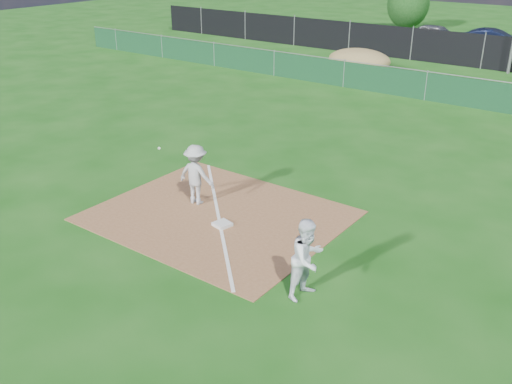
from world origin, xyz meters
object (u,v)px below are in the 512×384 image
Objects in this scene: runner at (308,259)px; tree_left at (408,4)px; car_mid at (494,41)px; first_base at (222,224)px; car_left at (436,35)px; play_at_first at (196,175)px.

runner is 36.42m from tree_left.
car_mid is at bearing -35.58° from tree_left.
car_left reaches higher than first_base.
first_base is 0.23× the size of runner.
car_mid is at bearing 89.63° from play_at_first.
first_base is at bearing -74.38° from tree_left.
tree_left reaches higher than car_mid.
play_at_first is 33.26m from tree_left.
tree_left reaches higher than play_at_first.
runner is 0.39× the size of car_mid.
first_base is at bearing 77.44° from runner.
first_base is at bearing 174.18° from car_mid.
runner is 28.84m from car_mid.
runner is at bearing -165.86° from car_left.
car_left is at bearing -50.79° from tree_left.
first_base is 27.26m from car_mid.
tree_left is (-4.22, 5.17, 1.21)m from car_left.
play_at_first is (-1.39, 0.63, 0.77)m from first_base.
first_base is 0.11× the size of tree_left.
car_mid is 9.89m from tree_left.
car_left is at bearing 24.75° from runner.
car_left is (-4.99, 27.77, 0.62)m from first_base.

